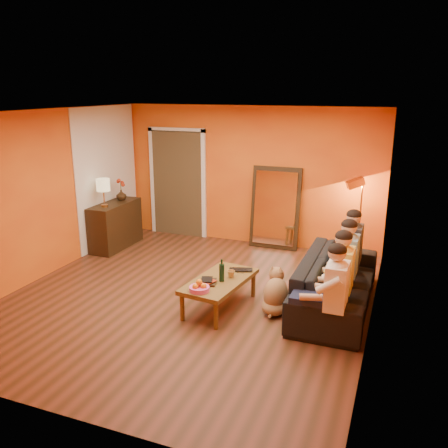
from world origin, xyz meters
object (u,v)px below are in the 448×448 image
at_px(person_far_left, 336,294).
at_px(wine_bottle, 222,270).
at_px(coffee_table, 220,293).
at_px(person_mid_left, 343,277).
at_px(table_lamp, 104,193).
at_px(person_far_right, 353,250).
at_px(sofa, 336,282).
at_px(sideboard, 116,225).
at_px(dog, 276,291).
at_px(tumbler, 231,274).
at_px(mirror_frame, 275,208).
at_px(person_mid_right, 348,263).
at_px(laptop, 241,271).
at_px(floor_lamp, 360,222).
at_px(vase, 121,195).

distance_m(person_far_left, wine_bottle, 1.57).
height_order(coffee_table, person_mid_left, person_mid_left).
bearing_deg(table_lamp, person_far_right, -1.33).
bearing_deg(sofa, person_far_left, -172.59).
xyz_separation_m(person_mid_left, wine_bottle, (-1.54, -0.26, -0.03)).
bearing_deg(wine_bottle, sideboard, 148.18).
relative_size(sofa, wine_bottle, 7.58).
bearing_deg(coffee_table, sofa, 31.42).
bearing_deg(person_far_right, dog, -125.81).
bearing_deg(tumbler, mirror_frame, 92.38).
xyz_separation_m(coffee_table, wine_bottle, (0.05, -0.05, 0.37)).
xyz_separation_m(sideboard, person_mid_right, (4.37, -0.95, 0.18)).
bearing_deg(sofa, person_mid_right, -52.43).
relative_size(table_lamp, wine_bottle, 1.65).
bearing_deg(person_mid_right, sofa, -142.43).
bearing_deg(person_mid_left, laptop, 174.13).
distance_m(tumbler, laptop, 0.24).
bearing_deg(person_mid_right, floor_lamp, 90.98).
relative_size(person_mid_left, person_far_right, 1.00).
distance_m(coffee_table, wine_bottle, 0.37).
distance_m(sideboard, table_lamp, 0.74).
xyz_separation_m(sideboard, laptop, (2.96, -1.36, 0.01)).
distance_m(sideboard, laptop, 3.26).
height_order(sideboard, laptop, sideboard).
bearing_deg(sideboard, sofa, -13.92).
distance_m(mirror_frame, wine_bottle, 2.84).
bearing_deg(vase, table_lamp, -90.00).
bearing_deg(tumbler, vase, 147.67).
distance_m(wine_bottle, vase, 3.49).
bearing_deg(laptop, coffee_table, -134.47).
bearing_deg(vase, tumbler, -32.33).
bearing_deg(floor_lamp, mirror_frame, 148.25).
bearing_deg(tumbler, laptop, 75.38).
bearing_deg(coffee_table, laptop, 70.03).
xyz_separation_m(person_far_right, tumbler, (-1.47, -1.19, -0.14)).
distance_m(mirror_frame, floor_lamp, 1.58).
distance_m(person_mid_right, vase, 4.54).
distance_m(person_far_left, person_mid_left, 0.55).
distance_m(person_far_left, tumbler, 1.55).
height_order(person_far_left, vase, person_far_left).
height_order(laptop, vase, vase).
xyz_separation_m(person_mid_left, person_far_right, (0.00, 1.10, 0.00)).
distance_m(sofa, vase, 4.48).
bearing_deg(dog, mirror_frame, 90.26).
bearing_deg(table_lamp, sofa, -10.05).
height_order(mirror_frame, person_far_left, mirror_frame).
height_order(person_mid_left, person_mid_right, same).
xyz_separation_m(sideboard, table_lamp, (0.00, -0.30, 0.68)).
relative_size(sofa, person_mid_right, 1.93).
bearing_deg(person_mid_left, coffee_table, -172.65).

